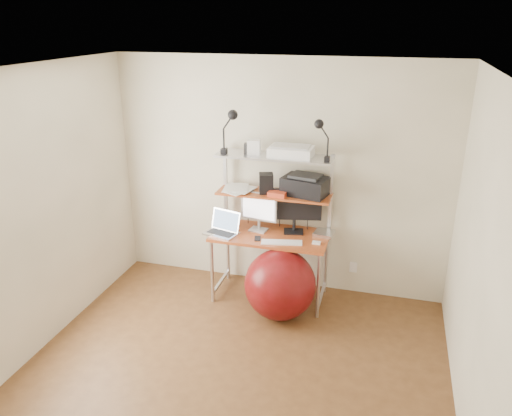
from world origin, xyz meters
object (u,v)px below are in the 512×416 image
(laptop, at_px, (224,228))
(exercise_ball, at_px, (280,284))
(printer, at_px, (305,185))
(monitor_silver, at_px, (259,209))
(monitor_black, at_px, (295,207))

(laptop, xyz_separation_m, exercise_ball, (0.67, -0.24, -0.43))
(printer, bearing_deg, monitor_silver, -156.29)
(monitor_silver, distance_m, monitor_black, 0.37)
(laptop, relative_size, exercise_ball, 0.55)
(printer, bearing_deg, laptop, -149.28)
(monitor_silver, relative_size, monitor_black, 0.80)
(laptop, xyz_separation_m, printer, (0.80, 0.26, 0.46))
(monitor_black, bearing_deg, monitor_silver, 177.31)
(monitor_black, distance_m, exercise_ball, 0.81)
(monitor_silver, xyz_separation_m, printer, (0.46, 0.09, 0.27))
(monitor_silver, relative_size, exercise_ball, 0.62)
(printer, bearing_deg, exercise_ball, -92.21)
(monitor_silver, distance_m, laptop, 0.42)
(laptop, bearing_deg, printer, 33.91)
(laptop, bearing_deg, monitor_silver, 42.75)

